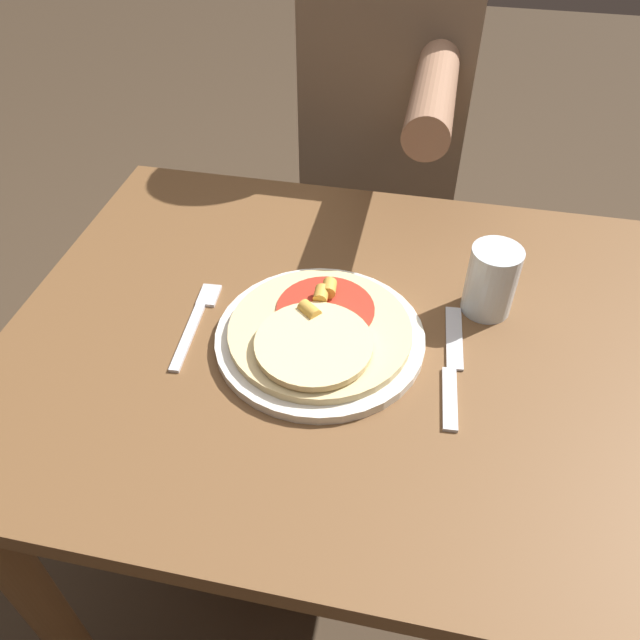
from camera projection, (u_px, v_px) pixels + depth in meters
ground_plane at (332, 569)px, 1.37m from camera, size 8.00×8.00×0.00m
dining_table at (337, 395)px, 0.96m from camera, size 0.92×0.74×0.73m
plate at (320, 338)px, 0.85m from camera, size 0.28×0.28×0.01m
pizza at (319, 331)px, 0.83m from camera, size 0.25×0.25×0.04m
fork at (197, 319)px, 0.88m from camera, size 0.03×0.18×0.00m
knife at (452, 366)px, 0.82m from camera, size 0.03×0.22×0.00m
drinking_glass at (491, 280)px, 0.87m from camera, size 0.07×0.07×0.10m
person_diner at (386, 126)px, 1.30m from camera, size 0.32×0.52×1.26m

